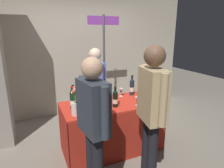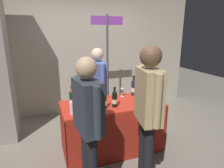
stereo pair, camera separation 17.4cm
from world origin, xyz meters
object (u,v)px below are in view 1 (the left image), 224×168
(tasting_table, at_px, (112,118))
(taster_foreground_right, at_px, (152,106))
(featured_wine_bottle, at_px, (73,95))
(wine_glass_mid, at_px, (138,100))
(wine_glass_near_vendor, at_px, (121,91))
(vendor_presenter, at_px, (96,83))
(display_bottle_0, at_px, (105,100))
(flower_vase, at_px, (75,106))
(wine_glass_near_taster, at_px, (92,103))
(booth_signpost, at_px, (104,58))

(tasting_table, height_order, taster_foreground_right, taster_foreground_right)
(featured_wine_bottle, relative_size, wine_glass_mid, 2.21)
(wine_glass_near_vendor, bearing_deg, wine_glass_mid, -85.59)
(tasting_table, xyz_separation_m, wine_glass_near_vendor, (0.27, 0.23, 0.34))
(wine_glass_near_vendor, height_order, vendor_presenter, vendor_presenter)
(featured_wine_bottle, bearing_deg, display_bottle_0, -47.36)
(featured_wine_bottle, distance_m, display_bottle_0, 0.53)
(featured_wine_bottle, relative_size, flower_vase, 0.75)
(display_bottle_0, relative_size, wine_glass_mid, 2.36)
(vendor_presenter, xyz_separation_m, taster_foreground_right, (0.16, -1.47, 0.08))
(wine_glass_near_taster, bearing_deg, tasting_table, 21.52)
(wine_glass_mid, xyz_separation_m, vendor_presenter, (-0.34, 0.87, 0.07))
(booth_signpost, bearing_deg, display_bottle_0, -110.94)
(flower_vase, xyz_separation_m, vendor_presenter, (0.57, 0.84, 0.03))
(tasting_table, bearing_deg, wine_glass_near_taster, -158.48)
(tasting_table, xyz_separation_m, featured_wine_bottle, (-0.54, 0.22, 0.37))
(vendor_presenter, bearing_deg, tasting_table, 3.30)
(taster_foreground_right, bearing_deg, booth_signpost, 6.05)
(wine_glass_near_vendor, relative_size, taster_foreground_right, 0.08)
(wine_glass_mid, relative_size, flower_vase, 0.34)
(flower_vase, relative_size, taster_foreground_right, 0.23)
(display_bottle_0, bearing_deg, flower_vase, -175.19)
(featured_wine_bottle, bearing_deg, flower_vase, -99.98)
(booth_signpost, bearing_deg, vendor_presenter, -129.31)
(wine_glass_mid, distance_m, taster_foreground_right, 0.65)
(taster_foreground_right, bearing_deg, flower_vase, 59.85)
(tasting_table, relative_size, display_bottle_0, 4.89)
(tasting_table, relative_size, wine_glass_mid, 11.52)
(wine_glass_near_vendor, bearing_deg, vendor_presenter, 127.68)
(wine_glass_mid, height_order, vendor_presenter, vendor_presenter)
(wine_glass_near_vendor, bearing_deg, featured_wine_bottle, -179.09)
(featured_wine_bottle, relative_size, display_bottle_0, 0.94)
(display_bottle_0, xyz_separation_m, wine_glass_near_vendor, (0.44, 0.40, -0.03))
(featured_wine_bottle, distance_m, vendor_presenter, 0.64)
(featured_wine_bottle, bearing_deg, vendor_presenter, 39.53)
(display_bottle_0, bearing_deg, wine_glass_near_vendor, 42.14)
(featured_wine_bottle, relative_size, wine_glass_near_vendor, 2.09)
(display_bottle_0, distance_m, wine_glass_near_vendor, 0.60)
(display_bottle_0, height_order, taster_foreground_right, taster_foreground_right)
(featured_wine_bottle, bearing_deg, wine_glass_mid, -28.75)
(wine_glass_mid, bearing_deg, vendor_presenter, 111.52)
(wine_glass_near_taster, bearing_deg, booth_signpost, 61.33)
(wine_glass_near_taster, bearing_deg, flower_vase, -165.41)
(vendor_presenter, height_order, booth_signpost, booth_signpost)
(vendor_presenter, relative_size, booth_signpost, 0.73)
(tasting_table, xyz_separation_m, flower_vase, (-0.61, -0.21, 0.37))
(featured_wine_bottle, height_order, flower_vase, flower_vase)
(wine_glass_near_vendor, xyz_separation_m, wine_glass_mid, (0.04, -0.47, -0.01))
(tasting_table, xyz_separation_m, display_bottle_0, (-0.18, -0.17, 0.37))
(flower_vase, relative_size, vendor_presenter, 0.25)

